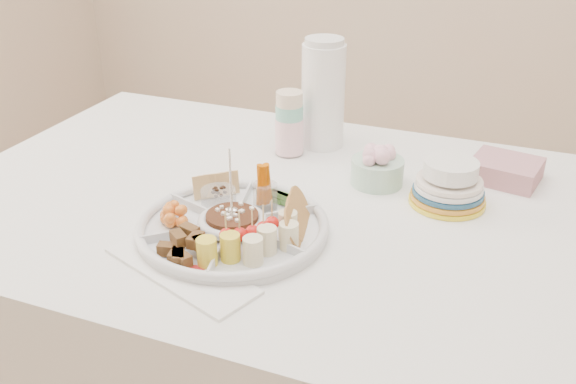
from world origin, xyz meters
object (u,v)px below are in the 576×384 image
at_px(party_tray, 233,224).
at_px(thermos, 323,92).
at_px(dining_table, 277,332).
at_px(plate_stack, 449,182).

relative_size(party_tray, thermos, 1.31).
distance_m(dining_table, thermos, 0.62).
xyz_separation_m(thermos, plate_stack, (0.36, -0.21, -0.09)).
bearing_deg(plate_stack, party_tray, -142.44).
distance_m(party_tray, thermos, 0.52).
height_order(dining_table, plate_stack, plate_stack).
bearing_deg(party_tray, plate_stack, 37.56).
xyz_separation_m(dining_table, plate_stack, (0.36, 0.12, 0.43)).
bearing_deg(plate_stack, thermos, 149.62).
relative_size(thermos, plate_stack, 1.73).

